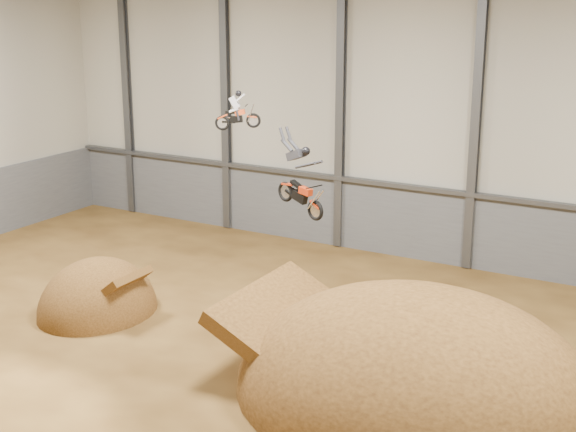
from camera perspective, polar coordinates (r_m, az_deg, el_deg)
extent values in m
plane|color=#492F13|center=(27.17, -4.06, -11.59)|extent=(40.00, 40.00, 0.00)
cube|color=#B5B0A0|center=(37.92, 8.46, 7.29)|extent=(40.00, 0.10, 14.00)
cube|color=#5A5D62|center=(38.93, 8.10, -0.39)|extent=(39.80, 0.18, 3.50)
cube|color=#47494F|center=(38.34, 8.12, 2.14)|extent=(39.80, 0.35, 0.20)
cube|color=#47494F|center=(46.40, -11.38, 8.68)|extent=(0.40, 0.36, 13.90)
cube|color=#47494F|center=(42.36, -4.45, 8.29)|extent=(0.40, 0.36, 13.90)
cube|color=#47494F|center=(39.05, 3.76, 7.67)|extent=(0.40, 0.36, 13.90)
cube|color=#47494F|center=(36.67, 13.23, 6.77)|extent=(0.40, 0.36, 13.90)
ellipsoid|color=#422810|center=(33.32, -13.34, -6.66)|extent=(4.43, 5.11, 4.43)
ellipsoid|color=#422810|center=(26.54, 8.94, -12.46)|extent=(11.77, 10.41, 6.79)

